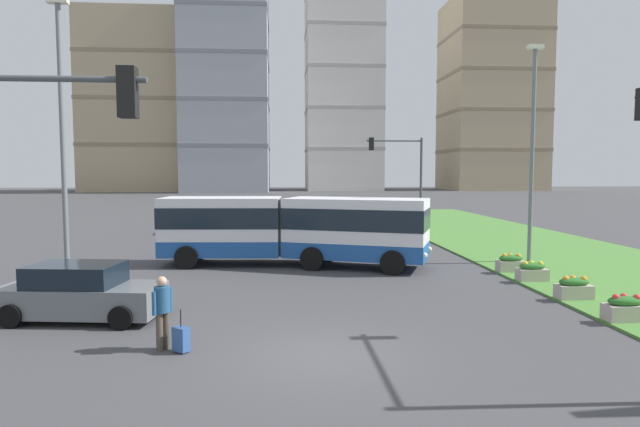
% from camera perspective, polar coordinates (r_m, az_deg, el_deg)
% --- Properties ---
extents(ground_plane, '(260.00, 260.00, 0.00)m').
position_cam_1_polar(ground_plane, '(12.61, 0.29, -14.79)').
color(ground_plane, '#424244').
extents(grass_median, '(10.00, 70.00, 0.08)m').
position_cam_1_polar(grass_median, '(26.21, 27.71, -5.09)').
color(grass_median, '#4C8438').
rests_on(grass_median, ground_plane).
extents(articulated_bus, '(11.86, 5.10, 3.00)m').
position_cam_1_polar(articulated_bus, '(23.80, -2.91, -1.58)').
color(articulated_bus, white).
rests_on(articulated_bus, ground).
extents(car_grey_wagon, '(4.60, 2.48, 1.58)m').
position_cam_1_polar(car_grey_wagon, '(16.73, -23.95, -7.67)').
color(car_grey_wagon, slate).
rests_on(car_grey_wagon, ground).
extents(car_navy_sedan, '(4.57, 2.42, 1.58)m').
position_cam_1_polar(car_navy_sedan, '(37.27, -12.18, -0.87)').
color(car_navy_sedan, '#19234C').
rests_on(car_navy_sedan, ground).
extents(pedestrian_crossing, '(0.38, 0.49, 1.74)m').
position_cam_1_polar(pedestrian_crossing, '(13.25, -16.28, -9.51)').
color(pedestrian_crossing, '#4C4238').
rests_on(pedestrian_crossing, ground).
extents(rolling_suitcase, '(0.43, 0.41, 0.97)m').
position_cam_1_polar(rolling_suitcase, '(13.16, -14.43, -12.68)').
color(rolling_suitcase, '#335693').
rests_on(rolling_suitcase, ground).
extents(flower_planter_0, '(1.10, 0.56, 0.74)m').
position_cam_1_polar(flower_planter_0, '(17.19, 29.47, -8.66)').
color(flower_planter_0, '#B7AD9E').
rests_on(flower_planter_0, grass_median).
extents(flower_planter_1, '(1.10, 0.56, 0.74)m').
position_cam_1_polar(flower_planter_1, '(19.33, 25.19, -7.10)').
color(flower_planter_1, '#B7AD9E').
rests_on(flower_planter_1, grass_median).
extents(flower_planter_2, '(1.10, 0.56, 0.74)m').
position_cam_1_polar(flower_planter_2, '(21.83, 21.46, -5.69)').
color(flower_planter_2, '#B7AD9E').
rests_on(flower_planter_2, grass_median).
extents(flower_planter_3, '(1.10, 0.56, 0.74)m').
position_cam_1_polar(flower_planter_3, '(23.50, 19.47, -4.93)').
color(flower_planter_3, '#B7AD9E').
rests_on(flower_planter_3, grass_median).
extents(traffic_light_far_right, '(3.59, 0.28, 6.28)m').
position_cam_1_polar(traffic_light_far_right, '(34.78, 8.83, 4.61)').
color(traffic_light_far_right, '#474C51').
rests_on(traffic_light_far_right, ground).
extents(streetlight_left, '(0.70, 0.28, 10.11)m').
position_cam_1_polar(streetlight_left, '(21.11, -25.51, 7.69)').
color(streetlight_left, slate).
rests_on(streetlight_left, ground).
extents(streetlight_median, '(0.70, 0.28, 9.74)m').
position_cam_1_polar(streetlight_median, '(26.17, 21.48, 6.70)').
color(streetlight_median, slate).
rests_on(streetlight_median, ground).
extents(apartment_tower_west, '(21.29, 14.74, 36.24)m').
position_cam_1_polar(apartment_tower_west, '(120.45, -18.65, 10.91)').
color(apartment_tower_west, tan).
rests_on(apartment_tower_west, ground).
extents(apartment_tower_westcentre, '(16.95, 20.13, 43.39)m').
position_cam_1_polar(apartment_tower_westcentre, '(114.81, -9.78, 13.21)').
color(apartment_tower_westcentre, '#9EA3AD').
rests_on(apartment_tower_westcentre, ground).
extents(apartment_tower_centre, '(16.25, 14.45, 51.17)m').
position_cam_1_polar(apartment_tower_centre, '(122.20, 2.44, 14.58)').
color(apartment_tower_centre, silver).
rests_on(apartment_tower_centre, ground).
extents(apartment_tower_eastcentre, '(20.44, 18.12, 42.28)m').
position_cam_1_polar(apartment_tower_eastcentre, '(131.13, 17.65, 11.72)').
color(apartment_tower_eastcentre, tan).
rests_on(apartment_tower_eastcentre, ground).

